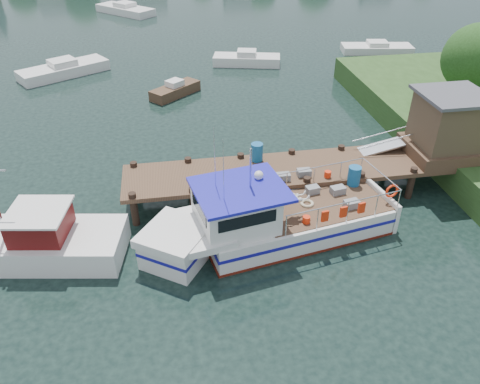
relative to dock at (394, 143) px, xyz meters
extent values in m
plane|color=black|center=(-6.51, -0.01, -2.24)|extent=(160.00, 160.00, 0.00)
cylinder|color=#332114|center=(7.49, 5.99, -0.72)|extent=(0.50, 0.50, 3.05)
sphere|color=#224819|center=(7.49, 5.99, 1.72)|extent=(3.90, 3.90, 3.90)
cube|color=#4E3625|center=(-4.51, -0.01, -0.94)|extent=(16.00, 3.00, 0.20)
cylinder|color=black|center=(-12.01, -1.31, -1.59)|extent=(0.32, 0.32, 1.90)
cylinder|color=black|center=(-12.01, 1.29, -1.59)|extent=(0.32, 0.32, 1.90)
cylinder|color=black|center=(-9.51, -1.31, -1.59)|extent=(0.32, 0.32, 1.90)
cylinder|color=black|center=(-9.51, 1.29, -1.59)|extent=(0.32, 0.32, 1.90)
cylinder|color=black|center=(-7.01, -1.31, -1.59)|extent=(0.32, 0.32, 1.90)
cylinder|color=black|center=(-7.01, 1.29, -1.59)|extent=(0.32, 0.32, 1.90)
cylinder|color=black|center=(-4.51, -1.31, -1.59)|extent=(0.32, 0.32, 1.90)
cylinder|color=black|center=(-4.51, 1.29, -1.59)|extent=(0.32, 0.32, 1.90)
cylinder|color=black|center=(-2.01, -1.31, -1.59)|extent=(0.32, 0.32, 1.90)
cylinder|color=black|center=(-2.01, 1.29, -1.59)|extent=(0.32, 0.32, 1.90)
cylinder|color=black|center=(0.49, -1.31, -1.59)|extent=(0.32, 0.32, 1.90)
cylinder|color=black|center=(0.49, 1.29, -1.59)|extent=(0.32, 0.32, 1.90)
cylinder|color=black|center=(2.99, -1.31, -1.59)|extent=(0.32, 0.32, 1.90)
cylinder|color=black|center=(2.99, 1.29, -1.59)|extent=(0.32, 0.32, 1.90)
cube|color=#4E3625|center=(2.49, -0.01, -0.54)|extent=(3.20, 3.00, 0.60)
cube|color=#4C3B2A|center=(2.49, -0.01, 0.86)|extent=(2.60, 2.60, 2.40)
cube|color=#47474C|center=(2.49, -0.01, 2.16)|extent=(3.00, 3.00, 0.15)
cube|color=#A5A8AD|center=(0.19, 0.89, -0.59)|extent=(3.34, 0.90, 0.79)
cylinder|color=silver|center=(0.19, 0.49, -0.09)|extent=(3.34, 0.05, 0.76)
cylinder|color=silver|center=(0.19, 1.29, -0.09)|extent=(3.34, 0.05, 0.76)
cube|color=slate|center=(-5.51, -1.01, -0.68)|extent=(0.60, 0.40, 0.30)
cube|color=slate|center=(-4.51, -0.81, -0.68)|extent=(0.60, 0.40, 0.30)
cylinder|color=red|center=(-3.51, -1.11, -0.69)|extent=(0.30, 0.30, 0.28)
cylinder|color=#135489|center=(-6.31, 0.89, -0.40)|extent=(0.56, 0.56, 0.85)
cube|color=silver|center=(-5.46, -3.02, -1.66)|extent=(7.97, 4.35, 1.16)
cube|color=silver|center=(-10.40, -3.94, -1.66)|extent=(2.97, 2.97, 1.16)
cube|color=silver|center=(-10.40, -3.94, -0.93)|extent=(3.23, 3.27, 0.35)
cube|color=silver|center=(-9.41, -3.76, -0.96)|extent=(2.50, 3.19, 0.30)
cube|color=#15118C|center=(-5.46, -3.02, -1.52)|extent=(8.07, 4.41, 0.14)
cube|color=#15118C|center=(-10.40, -3.94, -1.52)|extent=(3.02, 3.02, 0.14)
cube|color=#5F180D|center=(-5.46, -3.02, -2.19)|extent=(8.07, 4.39, 0.14)
cube|color=#4E3625|center=(-4.27, -2.80, -1.07)|extent=(5.84, 3.67, 0.04)
cube|color=silver|center=(-1.60, -2.30, -1.56)|extent=(0.75, 3.00, 1.36)
cube|color=silver|center=(-8.03, -3.50, -0.33)|extent=(3.25, 3.09, 1.51)
cube|color=black|center=(-7.78, -4.79, -0.03)|extent=(2.18, 0.45, 0.50)
cube|color=black|center=(-8.27, -2.20, -0.03)|extent=(2.18, 0.45, 0.50)
cube|color=black|center=(-9.42, -3.76, -0.03)|extent=(0.37, 1.79, 0.50)
cube|color=#1C1BAC|center=(-7.83, -3.46, 0.47)|extent=(3.90, 3.49, 0.12)
cylinder|color=silver|center=(-7.43, -3.39, 1.33)|extent=(0.09, 0.09, 1.61)
cylinder|color=silver|center=(-8.53, -4.10, 1.73)|extent=(0.03, 0.03, 2.41)
cylinder|color=silver|center=(-8.71, -3.12, 1.73)|extent=(0.03, 0.03, 2.41)
sphere|color=silver|center=(-7.01, -2.90, 0.68)|extent=(0.42, 0.42, 0.36)
cylinder|color=silver|center=(-3.87, -4.13, -0.13)|extent=(4.95, 0.97, 0.04)
cylinder|color=silver|center=(-4.38, -1.40, -0.13)|extent=(4.95, 0.97, 0.04)
cylinder|color=silver|center=(-1.62, -2.30, -0.13)|extent=(0.55, 2.73, 0.04)
cylinder|color=silver|center=(-6.29, -4.59, -0.61)|extent=(0.05, 0.05, 0.96)
cylinder|color=silver|center=(-6.80, -1.86, -0.61)|extent=(0.05, 0.05, 0.96)
cylinder|color=silver|center=(-5.00, -4.35, -0.61)|extent=(0.05, 0.05, 0.96)
cylinder|color=silver|center=(-5.51, -1.62, -0.61)|extent=(0.05, 0.05, 0.96)
cylinder|color=silver|center=(-3.72, -4.11, -0.61)|extent=(0.05, 0.05, 0.96)
cylinder|color=silver|center=(-4.23, -1.38, -0.61)|extent=(0.05, 0.05, 0.96)
cylinder|color=silver|center=(-2.43, -3.87, -0.61)|extent=(0.05, 0.05, 0.96)
cylinder|color=silver|center=(-2.94, -1.14, -0.61)|extent=(0.05, 0.05, 0.96)
cylinder|color=silver|center=(-1.40, -3.67, -0.61)|extent=(0.05, 0.05, 0.96)
cylinder|color=silver|center=(-1.91, -0.94, -0.61)|extent=(0.05, 0.05, 0.96)
cube|color=slate|center=(-3.17, -3.21, -0.90)|extent=(0.67, 0.51, 0.32)
cube|color=slate|center=(-3.37, -2.12, -0.90)|extent=(0.67, 0.51, 0.32)
cube|color=slate|center=(-4.44, -1.91, -0.90)|extent=(0.61, 0.48, 0.32)
cylinder|color=#135489|center=(-2.46, -1.54, -0.63)|extent=(0.66, 0.66, 0.88)
cylinder|color=red|center=(-5.29, -3.91, -0.92)|extent=(0.35, 0.35, 0.30)
torus|color=#BFB28C|center=(-4.90, -2.71, -1.01)|extent=(0.66, 0.66, 0.12)
torus|color=red|center=(-1.43, -3.09, -0.53)|extent=(0.63, 0.21, 0.62)
cube|color=red|center=(-4.70, -4.31, -0.53)|extent=(0.30, 0.15, 0.45)
cube|color=red|center=(-3.91, -4.16, -0.53)|extent=(0.30, 0.15, 0.45)
cube|color=red|center=(-3.12, -4.01, -0.53)|extent=(0.30, 0.15, 0.45)
imported|color=silver|center=(-5.99, -3.43, -0.20)|extent=(0.53, 0.71, 1.77)
cube|color=silver|center=(-15.90, -2.72, -1.70)|extent=(7.38, 3.73, 1.08)
cube|color=#560F0E|center=(-15.37, -2.81, -0.67)|extent=(2.25, 2.25, 1.03)
cube|color=silver|center=(-15.37, -2.81, -0.13)|extent=(2.50, 2.50, 0.09)
cube|color=#4E3625|center=(-9.59, 13.28, -1.90)|extent=(3.66, 3.44, 0.69)
cube|color=silver|center=(-9.59, 13.28, -1.37)|extent=(1.38, 1.37, 0.44)
cube|color=silver|center=(-17.79, 18.87, -1.86)|extent=(6.81, 5.38, 0.77)
cube|color=silver|center=(-17.79, 18.87, -1.27)|extent=(2.41, 2.32, 0.50)
cube|color=silver|center=(-3.53, 19.02, -1.87)|extent=(5.62, 3.02, 0.75)
cube|color=silver|center=(-3.53, 19.02, -1.30)|extent=(1.75, 1.60, 0.48)
cube|color=silver|center=(8.28, 20.51, -1.94)|extent=(6.26, 3.00, 0.60)
cube|color=silver|center=(8.28, 20.51, -1.49)|extent=(1.90, 1.70, 0.39)
cube|color=silver|center=(-13.91, 39.10, -1.85)|extent=(6.86, 6.98, 0.79)
cube|color=silver|center=(-13.91, 39.10, -1.25)|extent=(2.68, 2.69, 0.51)
camera|label=1|loc=(-10.26, -17.91, 9.99)|focal=35.00mm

